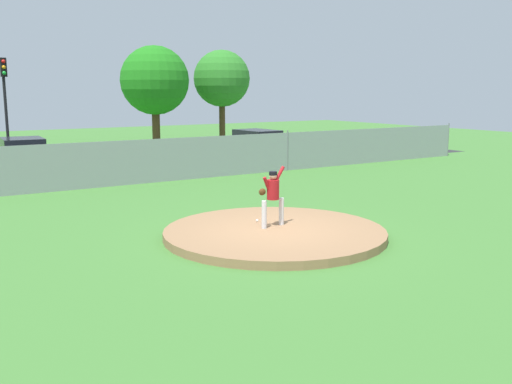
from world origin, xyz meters
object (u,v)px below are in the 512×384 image
at_px(baseball, 257,221).
at_px(parked_car_silver, 257,146).
at_px(parked_car_navy, 24,158).
at_px(traffic_light_near, 5,94).
at_px(pitcher_youth, 273,193).
at_px(traffic_cone_orange, 167,165).

relative_size(baseball, parked_car_silver, 0.02).
xyz_separation_m(baseball, parked_car_silver, (8.56, 13.24, 0.54)).
xyz_separation_m(baseball, parked_car_navy, (-3.29, 13.82, 0.56)).
height_order(baseball, traffic_light_near, traffic_light_near).
distance_m(pitcher_youth, parked_car_navy, 14.87).
xyz_separation_m(pitcher_youth, parked_car_navy, (-3.33, 14.49, -0.30)).
xyz_separation_m(parked_car_silver, traffic_light_near, (-11.81, 4.26, 2.79)).
bearing_deg(baseball, parked_car_navy, 103.38).
relative_size(baseball, traffic_light_near, 0.01).
xyz_separation_m(parked_car_navy, traffic_cone_orange, (6.07, -1.66, -0.54)).
relative_size(pitcher_youth, parked_car_navy, 0.38).
relative_size(parked_car_silver, traffic_light_near, 0.86).
height_order(pitcher_youth, parked_car_navy, pitcher_youth).
height_order(pitcher_youth, parked_car_silver, pitcher_youth).
relative_size(parked_car_navy, traffic_cone_orange, 7.50).
relative_size(baseball, traffic_cone_orange, 0.13).
height_order(parked_car_silver, traffic_cone_orange, parked_car_silver).
xyz_separation_m(baseball, traffic_light_near, (-3.25, 17.49, 3.33)).
bearing_deg(traffic_light_near, parked_car_navy, -90.63).
xyz_separation_m(parked_car_navy, traffic_light_near, (0.04, 3.67, 2.78)).
distance_m(pitcher_youth, baseball, 1.09).
bearing_deg(traffic_light_near, parked_car_silver, -19.81).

